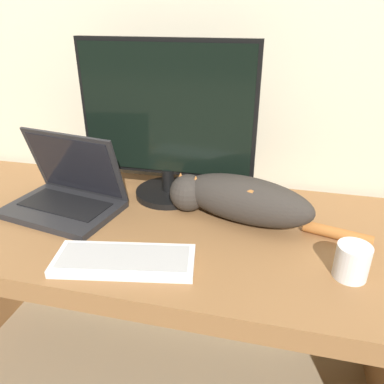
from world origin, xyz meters
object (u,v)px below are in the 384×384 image
Objects in this scene: monitor at (167,123)px; cat at (238,198)px; laptop at (66,195)px; coffee_mug at (352,261)px; external_keyboard at (124,260)px.

cat is at bearing -23.70° from monitor.
cat is (0.24, -0.11, -0.18)m from monitor.
laptop is 0.82m from coffee_mug.
laptop is 4.38× the size of coffee_mug.
coffee_mug is (0.29, -0.20, -0.03)m from cat.
monitor is 0.38m from laptop.
monitor is 0.95× the size of cat.
external_keyboard is at bearing -89.54° from monitor.
laptop is 0.63× the size of cat.
cat is (0.24, 0.28, 0.06)m from external_keyboard.
monitor is 6.58× the size of coffee_mug.
cat reaches higher than coffee_mug.
monitor is 0.32m from cat.
external_keyboard is at bearing -115.73° from cat.
coffee_mug is (0.81, -0.15, -0.01)m from laptop.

